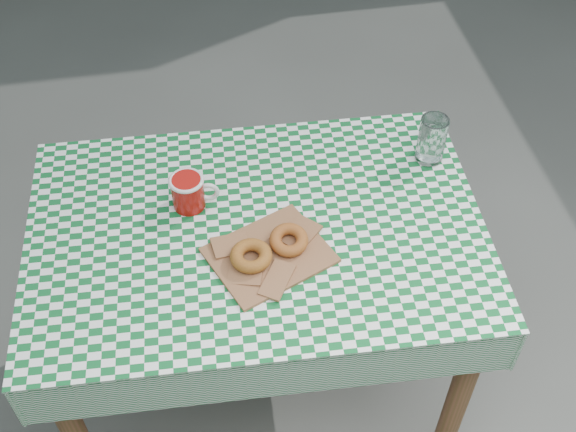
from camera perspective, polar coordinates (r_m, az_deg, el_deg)
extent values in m
plane|color=#484844|center=(2.40, 0.73, -13.99)|extent=(60.00, 60.00, 0.00)
cube|color=brown|center=(2.11, -2.13, -7.76)|extent=(1.14, 0.79, 0.75)
cube|color=#0D5826|center=(1.81, -2.46, -1.03)|extent=(1.16, 0.81, 0.01)
cube|color=olive|center=(1.75, -1.45, -2.98)|extent=(0.33, 0.30, 0.01)
torus|color=#93611E|center=(1.72, -2.87, -3.10)|extent=(0.12, 0.12, 0.03)
torus|color=#96461F|center=(1.75, 0.06, -1.87)|extent=(0.10, 0.10, 0.03)
cylinder|color=silver|center=(1.98, 11.07, 5.83)|extent=(0.10, 0.10, 0.13)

